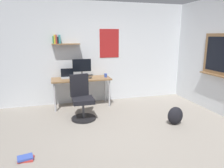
# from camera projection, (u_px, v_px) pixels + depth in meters

# --- Properties ---
(ground_plane) EXTENTS (5.20, 5.20, 0.00)m
(ground_plane) POSITION_uv_depth(u_px,v_px,m) (130.00, 142.00, 3.51)
(ground_plane) COLOR gray
(ground_plane) RESTS_ON ground
(wall_back) EXTENTS (5.00, 0.30, 2.60)m
(wall_back) POSITION_uv_depth(u_px,v_px,m) (98.00, 53.00, 5.51)
(wall_back) COLOR silver
(wall_back) RESTS_ON ground
(desk) EXTENTS (1.44, 0.59, 0.72)m
(desk) POSITION_uv_depth(u_px,v_px,m) (81.00, 81.00, 5.17)
(desk) COLOR olive
(desk) RESTS_ON ground
(office_chair) EXTENTS (0.52, 0.53, 0.95)m
(office_chair) POSITION_uv_depth(u_px,v_px,m) (82.00, 100.00, 4.43)
(office_chair) COLOR black
(office_chair) RESTS_ON ground
(laptop) EXTENTS (0.31, 0.21, 0.23)m
(laptop) POSITION_uv_depth(u_px,v_px,m) (67.00, 76.00, 5.19)
(laptop) COLOR #ADAFB5
(laptop) RESTS_ON desk
(monitor_primary) EXTENTS (0.46, 0.17, 0.46)m
(monitor_primary) POSITION_uv_depth(u_px,v_px,m) (82.00, 67.00, 5.19)
(monitor_primary) COLOR #38383D
(monitor_primary) RESTS_ON desk
(keyboard) EXTENTS (0.37, 0.13, 0.02)m
(keyboard) POSITION_uv_depth(u_px,v_px,m) (79.00, 79.00, 5.06)
(keyboard) COLOR black
(keyboard) RESTS_ON desk
(computer_mouse) EXTENTS (0.10, 0.06, 0.03)m
(computer_mouse) POSITION_uv_depth(u_px,v_px,m) (90.00, 78.00, 5.13)
(computer_mouse) COLOR #262628
(computer_mouse) RESTS_ON desk
(coffee_mug) EXTENTS (0.08, 0.08, 0.09)m
(coffee_mug) POSITION_uv_depth(u_px,v_px,m) (106.00, 75.00, 5.28)
(coffee_mug) COLOR #334CA5
(coffee_mug) RESTS_ON desk
(backpack) EXTENTS (0.32, 0.22, 0.36)m
(backpack) POSITION_uv_depth(u_px,v_px,m) (175.00, 116.00, 4.18)
(backpack) COLOR black
(backpack) RESTS_ON ground
(book_stack_on_floor) EXTENTS (0.24, 0.19, 0.06)m
(book_stack_on_floor) POSITION_uv_depth(u_px,v_px,m) (26.00, 158.00, 2.99)
(book_stack_on_floor) COLOR #C63833
(book_stack_on_floor) RESTS_ON ground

